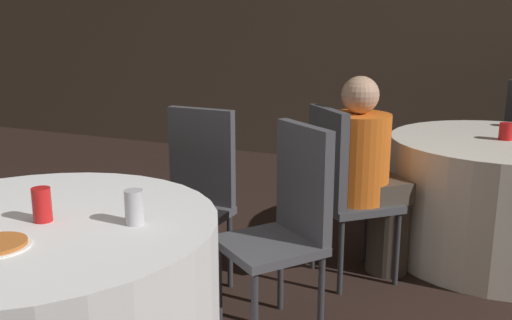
{
  "coord_description": "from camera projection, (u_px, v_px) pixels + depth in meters",
  "views": [
    {
      "loc": [
        1.32,
        -1.3,
        1.42
      ],
      "look_at": [
        0.37,
        0.89,
        0.83
      ],
      "focal_mm": 40.0,
      "sensor_mm": 36.0,
      "label": 1
    }
  ],
  "objects": [
    {
      "name": "table_far",
      "position": [
        497.0,
        198.0,
        3.46
      ],
      "size": [
        1.31,
        1.31,
        0.73
      ],
      "color": "white",
      "rests_on": "ground_plane"
    },
    {
      "name": "chair_near_northeast",
      "position": [
        288.0,
        214.0,
        2.56
      ],
      "size": [
        0.56,
        0.56,
        0.97
      ],
      "rotation": [
        0.0,
        0.0,
        -3.78
      ],
      "color": "#47474C",
      "rests_on": "ground_plane"
    },
    {
      "name": "soda_can_silver",
      "position": [
        134.0,
        207.0,
        1.97
      ],
      "size": [
        0.07,
        0.07,
        0.12
      ],
      "color": "silver",
      "rests_on": "table_near"
    },
    {
      "name": "person_orange_shirt",
      "position": [
        368.0,
        177.0,
        3.13
      ],
      "size": [
        0.48,
        0.48,
        1.13
      ],
      "rotation": [
        0.0,
        0.0,
        -0.82
      ],
      "color": "#4C4238",
      "rests_on": "ground_plane"
    },
    {
      "name": "table_near",
      "position": [
        41.0,
        315.0,
        2.09
      ],
      "size": [
        1.31,
        1.31,
        0.73
      ],
      "color": "white",
      "rests_on": "ground_plane"
    },
    {
      "name": "chair_far_southwest",
      "position": [
        340.0,
        181.0,
        3.07
      ],
      "size": [
        0.57,
        0.57,
        0.97
      ],
      "rotation": [
        0.0,
        0.0,
        -0.82
      ],
      "color": "#47474C",
      "rests_on": "ground_plane"
    },
    {
      "name": "cup_far",
      "position": [
        506.0,
        131.0,
        3.35
      ],
      "size": [
        0.08,
        0.08,
        0.1
      ],
      "color": "red",
      "rests_on": "table_far"
    },
    {
      "name": "soda_can_red",
      "position": [
        42.0,
        205.0,
        1.99
      ],
      "size": [
        0.07,
        0.07,
        0.12
      ],
      "color": "red",
      "rests_on": "table_near"
    },
    {
      "name": "chair_near_north",
      "position": [
        194.0,
        186.0,
        2.99
      ],
      "size": [
        0.41,
        0.42,
        0.97
      ],
      "rotation": [
        0.0,
        0.0,
        -3.18
      ],
      "color": "#47474C",
      "rests_on": "ground_plane"
    },
    {
      "name": "wall_back",
      "position": [
        363.0,
        21.0,
        5.5
      ],
      "size": [
        16.0,
        0.06,
        2.8
      ],
      "color": "#7A6B5B",
      "rests_on": "ground_plane"
    }
  ]
}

